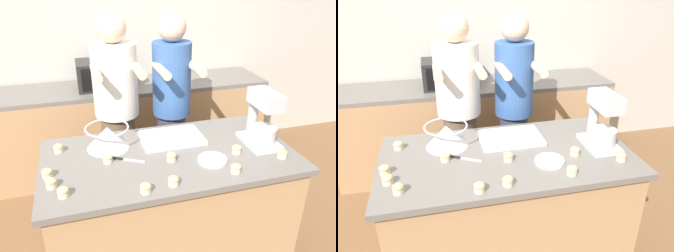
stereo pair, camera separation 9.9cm
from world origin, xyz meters
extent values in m
cube|color=#B2ADA3|center=(0.00, 1.75, 1.35)|extent=(10.00, 0.06, 2.70)
cube|color=#A87F56|center=(0.00, 0.00, 0.43)|extent=(1.55, 0.80, 0.87)
cube|color=#66605B|center=(0.00, 0.00, 0.89)|extent=(1.61, 0.85, 0.04)
cube|color=#A87F56|center=(0.00, 1.40, 0.44)|extent=(2.80, 0.60, 0.89)
cube|color=#66605B|center=(0.00, 1.40, 0.91)|extent=(2.80, 0.60, 0.04)
cylinder|color=brown|center=(-0.24, 0.69, 0.46)|extent=(0.27, 0.27, 0.93)
cylinder|color=silver|center=(-0.24, 0.69, 1.21)|extent=(0.35, 0.35, 0.56)
sphere|color=#DBB293|center=(-0.24, 0.69, 1.60)|extent=(0.22, 0.22, 0.22)
cylinder|color=#DBB293|center=(-0.39, 0.52, 1.33)|extent=(0.06, 0.34, 0.06)
cylinder|color=#DBB293|center=(-0.09, 0.52, 1.33)|extent=(0.06, 0.34, 0.06)
cylinder|color=#33384C|center=(0.22, 0.69, 0.44)|extent=(0.24, 0.24, 0.88)
cylinder|color=#335693|center=(0.22, 0.69, 1.18)|extent=(0.31, 0.31, 0.59)
sphere|color=#DBB293|center=(0.22, 0.69, 1.59)|extent=(0.22, 0.22, 0.22)
cylinder|color=#DBB293|center=(0.09, 0.52, 1.31)|extent=(0.06, 0.34, 0.06)
cylinder|color=#DBB293|center=(0.35, 0.52, 1.31)|extent=(0.06, 0.34, 0.06)
cube|color=#B2B7BC|center=(0.63, -0.03, 0.92)|extent=(0.20, 0.30, 0.03)
cylinder|color=#B2B7BC|center=(0.63, 0.08, 1.06)|extent=(0.07, 0.07, 0.25)
cube|color=#B2B7BC|center=(0.63, -0.05, 1.23)|extent=(0.13, 0.26, 0.10)
cylinder|color=#BCBCC1|center=(0.63, -0.07, 0.99)|extent=(0.17, 0.17, 0.11)
cone|color=#BCBCC1|center=(-0.37, 0.20, 0.98)|extent=(0.28, 0.28, 0.15)
torus|color=#BCBCC1|center=(-0.37, 0.20, 1.05)|extent=(0.29, 0.29, 0.01)
cube|color=silver|center=(0.07, 0.19, 0.92)|extent=(0.43, 0.30, 0.02)
cube|color=white|center=(0.07, 0.19, 0.94)|extent=(0.35, 0.24, 0.02)
cube|color=black|center=(-0.25, 1.40, 1.06)|extent=(0.53, 0.34, 0.27)
cube|color=black|center=(-0.30, 1.23, 1.06)|extent=(0.36, 0.01, 0.21)
cube|color=#2D2D2D|center=(-0.06, 1.23, 1.06)|extent=(0.11, 0.01, 0.21)
cylinder|color=white|center=(0.23, -0.16, 0.91)|extent=(0.18, 0.18, 0.02)
cube|color=#BCBCC1|center=(-0.24, -0.02, 0.91)|extent=(0.13, 0.08, 0.01)
cube|color=black|center=(-0.33, 0.03, 0.91)|extent=(0.08, 0.05, 0.01)
cylinder|color=beige|center=(-0.69, 0.23, 0.92)|extent=(0.06, 0.06, 0.03)
ellipsoid|color=tan|center=(-0.69, 0.23, 0.94)|extent=(0.06, 0.06, 0.04)
cylinder|color=beige|center=(-0.75, -0.06, 0.92)|extent=(0.06, 0.06, 0.03)
ellipsoid|color=tan|center=(-0.75, -0.06, 0.94)|extent=(0.06, 0.06, 0.04)
cylinder|color=beige|center=(0.67, -0.24, 0.92)|extent=(0.06, 0.06, 0.03)
ellipsoid|color=tan|center=(0.67, -0.24, 0.94)|extent=(0.06, 0.06, 0.04)
cylinder|color=beige|center=(-0.08, -0.33, 0.92)|extent=(0.06, 0.06, 0.03)
ellipsoid|color=tan|center=(-0.08, -0.33, 0.94)|extent=(0.06, 0.06, 0.04)
cylinder|color=beige|center=(0.42, -0.11, 0.92)|extent=(0.06, 0.06, 0.03)
ellipsoid|color=tan|center=(0.42, -0.11, 0.94)|extent=(0.06, 0.06, 0.04)
cylinder|color=beige|center=(-0.72, -0.16, 0.92)|extent=(0.06, 0.06, 0.03)
ellipsoid|color=tan|center=(-0.72, -0.16, 0.94)|extent=(0.06, 0.06, 0.04)
cylinder|color=beige|center=(-0.66, -0.27, 0.92)|extent=(0.06, 0.06, 0.03)
ellipsoid|color=tan|center=(-0.66, -0.27, 0.94)|extent=(0.06, 0.06, 0.04)
cylinder|color=beige|center=(-0.40, 0.01, 0.92)|extent=(0.06, 0.06, 0.03)
ellipsoid|color=tan|center=(-0.40, 0.01, 0.94)|extent=(0.06, 0.06, 0.04)
cylinder|color=beige|center=(-0.01, -0.08, 0.92)|extent=(0.06, 0.06, 0.03)
ellipsoid|color=tan|center=(-0.01, -0.08, 0.94)|extent=(0.06, 0.06, 0.04)
cylinder|color=beige|center=(-0.24, -0.35, 0.92)|extent=(0.06, 0.06, 0.03)
ellipsoid|color=tan|center=(-0.24, -0.35, 0.94)|extent=(0.06, 0.06, 0.04)
cylinder|color=beige|center=(0.31, -0.31, 0.92)|extent=(0.06, 0.06, 0.03)
ellipsoid|color=tan|center=(0.31, -0.31, 0.94)|extent=(0.06, 0.06, 0.04)
camera|label=1|loc=(-0.52, -1.75, 1.97)|focal=35.00mm
camera|label=2|loc=(-0.42, -1.78, 1.97)|focal=35.00mm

